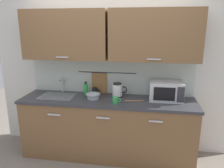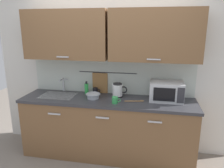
% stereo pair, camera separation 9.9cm
% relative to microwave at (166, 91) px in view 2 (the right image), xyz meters
% --- Properties ---
extents(ground, '(8.00, 8.00, 0.00)m').
position_rel_microwave_xyz_m(ground, '(-0.83, -0.41, -1.04)').
color(ground, slate).
extents(counter_unit, '(2.53, 0.64, 0.90)m').
position_rel_microwave_xyz_m(counter_unit, '(-0.84, -0.11, -0.58)').
color(counter_unit, brown).
rests_on(counter_unit, ground).
extents(back_wall_assembly, '(3.70, 0.41, 2.50)m').
position_rel_microwave_xyz_m(back_wall_assembly, '(-0.83, 0.12, 0.49)').
color(back_wall_assembly, silver).
rests_on(back_wall_assembly, ground).
extents(sink_faucet, '(0.09, 0.17, 0.22)m').
position_rel_microwave_xyz_m(sink_faucet, '(-1.60, 0.12, 0.01)').
color(sink_faucet, '#B2B5BA').
rests_on(sink_faucet, counter_unit).
extents(microwave, '(0.46, 0.35, 0.27)m').
position_rel_microwave_xyz_m(microwave, '(0.00, 0.00, 0.00)').
color(microwave, silver).
rests_on(microwave, counter_unit).
extents(electric_kettle, '(0.23, 0.16, 0.21)m').
position_rel_microwave_xyz_m(electric_kettle, '(-0.70, 0.03, -0.03)').
color(electric_kettle, black).
rests_on(electric_kettle, counter_unit).
extents(dish_soap_bottle, '(0.06, 0.06, 0.20)m').
position_rel_microwave_xyz_m(dish_soap_bottle, '(-1.20, 0.09, -0.05)').
color(dish_soap_bottle, green).
rests_on(dish_soap_bottle, counter_unit).
extents(mug_near_sink, '(0.12, 0.08, 0.09)m').
position_rel_microwave_xyz_m(mug_near_sink, '(-1.06, 0.11, -0.09)').
color(mug_near_sink, black).
rests_on(mug_near_sink, counter_unit).
extents(mixing_bowl, '(0.21, 0.21, 0.08)m').
position_rel_microwave_xyz_m(mixing_bowl, '(-1.04, -0.12, -0.09)').
color(mixing_bowl, '#A5ADB7').
rests_on(mixing_bowl, counter_unit).
extents(mug_by_kettle, '(0.12, 0.08, 0.09)m').
position_rel_microwave_xyz_m(mug_by_kettle, '(-0.69, -0.27, -0.09)').
color(mug_by_kettle, green).
rests_on(mug_by_kettle, counter_unit).
extents(wooden_spoon, '(0.28, 0.08, 0.01)m').
position_rel_microwave_xyz_m(wooden_spoon, '(-0.40, -0.13, -0.13)').
color(wooden_spoon, '#9E7042').
rests_on(wooden_spoon, counter_unit).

